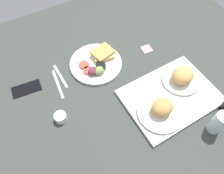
# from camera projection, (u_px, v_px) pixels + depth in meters

# --- Properties ---
(ground_plane) EXTENTS (1.90, 1.50, 0.03)m
(ground_plane) POSITION_uv_depth(u_px,v_px,m) (113.00, 87.00, 1.13)
(ground_plane) COLOR #383D38
(serving_tray) EXTENTS (0.46, 0.34, 0.02)m
(serving_tray) POSITION_uv_depth(u_px,v_px,m) (170.00, 96.00, 1.08)
(serving_tray) COLOR #B2B2AD
(serving_tray) RESTS_ON ground_plane
(bread_plate_near) EXTENTS (0.20, 0.20, 0.09)m
(bread_plate_near) POSITION_uv_depth(u_px,v_px,m) (182.00, 77.00, 1.09)
(bread_plate_near) COLOR white
(bread_plate_near) RESTS_ON serving_tray
(bread_plate_far) EXTENTS (0.22, 0.22, 0.08)m
(bread_plate_far) POSITION_uv_depth(u_px,v_px,m) (161.00, 110.00, 1.00)
(bread_plate_far) COLOR white
(bread_plate_far) RESTS_ON serving_tray
(plate_with_salad) EXTENTS (0.28, 0.28, 0.05)m
(plate_with_salad) POSITION_uv_depth(u_px,v_px,m) (97.00, 63.00, 1.18)
(plate_with_salad) COLOR white
(plate_with_salad) RESTS_ON ground_plane
(drinking_glass) EXTENTS (0.06, 0.06, 0.13)m
(drinking_glass) POSITION_uv_depth(u_px,v_px,m) (218.00, 123.00, 0.94)
(drinking_glass) COLOR silver
(drinking_glass) RESTS_ON ground_plane
(espresso_cup) EXTENTS (0.06, 0.06, 0.04)m
(espresso_cup) POSITION_uv_depth(u_px,v_px,m) (61.00, 117.00, 1.00)
(espresso_cup) COLOR silver
(espresso_cup) RESTS_ON ground_plane
(fork) EXTENTS (0.02, 0.17, 0.01)m
(fork) POSITION_uv_depth(u_px,v_px,m) (60.00, 76.00, 1.15)
(fork) COLOR #B7B7BC
(fork) RESTS_ON ground_plane
(knife) EXTENTS (0.03, 0.19, 0.01)m
(knife) POSITION_uv_depth(u_px,v_px,m) (58.00, 84.00, 1.12)
(knife) COLOR #B7B7BC
(knife) RESTS_ON ground_plane
(cell_phone) EXTENTS (0.15, 0.09, 0.01)m
(cell_phone) POSITION_uv_depth(u_px,v_px,m) (26.00, 89.00, 1.10)
(cell_phone) COLOR black
(cell_phone) RESTS_ON ground_plane
(sticky_note) EXTENTS (0.06, 0.06, 0.00)m
(sticky_note) POSITION_uv_depth(u_px,v_px,m) (147.00, 49.00, 1.26)
(sticky_note) COLOR pink
(sticky_note) RESTS_ON ground_plane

